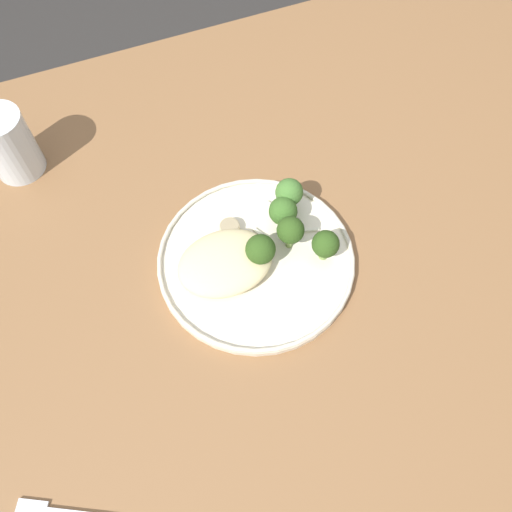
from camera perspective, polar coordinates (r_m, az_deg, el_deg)
ground at (r=1.48m, az=0.47°, el=-13.32°), size 6.00×6.00×0.00m
wooden_dining_table at (r=0.87m, az=0.78°, el=-1.14°), size 1.40×1.00×0.74m
dinner_plate at (r=0.77m, az=0.00°, el=-0.42°), size 0.29×0.29×0.02m
noodle_bed at (r=0.75m, az=-3.37°, el=-0.73°), size 0.14×0.11×0.03m
seared_scallop_right_edge at (r=0.75m, az=-3.34°, el=-0.93°), size 0.03×0.03×0.02m
seared_scallop_half_hidden at (r=0.75m, az=-2.61°, el=-2.35°), size 0.03×0.03×0.01m
seared_scallop_left_edge at (r=0.79m, az=-2.89°, el=3.12°), size 0.03×0.03×0.01m
seared_scallop_rear_pale at (r=0.76m, az=-1.50°, el=0.09°), size 0.03×0.03×0.02m
seared_scallop_center_golden at (r=0.77m, az=-1.00°, el=1.56°), size 0.03×0.03×0.02m
broccoli_floret_tall_stalk at (r=0.75m, az=3.77°, el=2.78°), size 0.04×0.04×0.06m
broccoli_floret_near_rim at (r=0.77m, az=2.96°, el=4.86°), size 0.04×0.04×0.06m
broccoli_floret_small_sprig at (r=0.74m, az=0.49°, el=0.68°), size 0.04×0.04×0.06m
broccoli_floret_beside_noodles at (r=0.79m, az=3.62°, el=6.88°), size 0.04×0.04×0.06m
broccoli_floret_right_tilted at (r=0.75m, az=7.56°, el=1.25°), size 0.04×0.04×0.06m
onion_sliver_short_strip at (r=0.79m, az=5.24°, el=2.84°), size 0.04×0.02×0.00m
onion_sliver_pale_crescent at (r=0.79m, az=1.05°, el=2.38°), size 0.02×0.04×0.00m
onion_sliver_curled_piece at (r=0.81m, az=2.55°, el=5.04°), size 0.03×0.05×0.00m
onion_sliver_long_sliver at (r=0.76m, az=-0.16°, el=-0.48°), size 0.06×0.02×0.00m
water_glass at (r=0.93m, az=-25.13°, el=10.60°), size 0.08×0.08×0.11m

